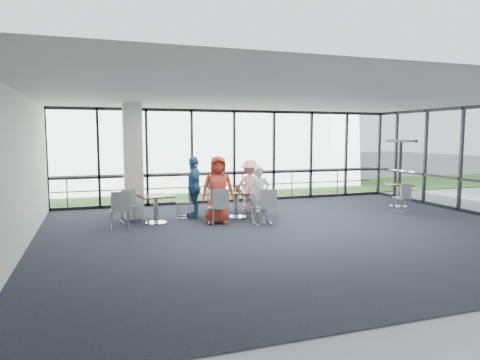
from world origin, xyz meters
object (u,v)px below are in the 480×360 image
object	(u,v)px
structural_column	(133,162)
side_table_left	(156,200)
side_table_right	(399,188)
chair_main_nr	(264,207)
chair_spare_r	(402,198)
chair_main_fr	(252,198)
chair_main_nl	(216,207)
chair_main_fl	(217,197)
chair_spare_la	(120,210)
chair_spare_lb	(128,207)
diner_far_left	(218,187)
diner_near_right	(259,195)
chair_main_end	(185,202)
diner_end	(194,187)
diner_near_left	(218,190)
main_table	(237,196)
diner_far_right	(250,186)

from	to	relation	value
structural_column	side_table_left	bearing A→B (deg)	-61.52
side_table_right	chair_main_nr	distance (m)	5.34
side_table_right	chair_spare_r	xyz separation A→B (m)	(-0.49, -0.76, -0.19)
side_table_left	chair_main_fr	xyz separation A→B (m)	(3.04, 0.85, -0.22)
chair_main_nl	chair_main_fl	distance (m)	2.00
chair_spare_la	chair_spare_lb	bearing A→B (deg)	74.25
diner_far_left	diner_near_right	bearing A→B (deg)	118.96
chair_main_nl	chair_spare_la	size ratio (longest dim) A/B	1.00
chair_main_end	side_table_right	bearing A→B (deg)	108.24
diner_near_right	diner_far_left	bearing A→B (deg)	120.74
structural_column	diner_end	xyz separation A→B (m)	(1.62, -0.42, -0.73)
chair_spare_lb	chair_spare_r	world-z (taller)	chair_spare_r
structural_column	diner_near_left	bearing A→B (deg)	-33.86
structural_column	chair_main_end	world-z (taller)	structural_column
diner_near_right	chair_main_nl	bearing A→B (deg)	-175.52
diner_far_left	chair_main_end	world-z (taller)	diner_far_left
side_table_left	chair_spare_r	bearing A→B (deg)	-4.92
side_table_right	chair_spare_la	distance (m)	8.83
side_table_left	diner_near_right	xyz separation A→B (m)	(2.61, -0.83, 0.13)
main_table	diner_far_right	xyz separation A→B (m)	(0.66, 0.69, 0.17)
diner_end	chair_spare_lb	size ratio (longest dim) A/B	2.11
diner_far_left	chair_main_fl	world-z (taller)	diner_far_left
diner_near_left	chair_spare_la	size ratio (longest dim) A/B	1.93
side_table_left	chair_main_nr	size ratio (longest dim) A/B	1.07
diner_end	chair_main_nr	world-z (taller)	diner_end
side_table_left	chair_spare_r	world-z (taller)	chair_spare_r
diner_far_left	chair_spare_r	xyz separation A→B (m)	(5.41, -1.60, -0.35)
chair_main_fl	chair_main_end	distance (m)	1.34
structural_column	diner_near_right	distance (m)	3.64
chair_main_fl	diner_end	bearing A→B (deg)	51.50
diner_end	chair_spare_r	distance (m)	6.35
side_table_right	chair_spare_lb	world-z (taller)	chair_spare_lb
diner_far_left	chair_spare_lb	world-z (taller)	diner_far_left
diner_end	chair_main_nl	xyz separation A→B (m)	(0.33, -1.17, -0.41)
diner_near_left	chair_spare_r	xyz separation A→B (m)	(5.81, -0.15, -0.47)
structural_column	chair_spare_r	distance (m)	8.10
chair_spare_r	diner_near_left	bearing A→B (deg)	170.76
chair_main_fl	chair_main_end	world-z (taller)	chair_main_fl
chair_main_fl	chair_spare_lb	xyz separation A→B (m)	(-2.71, -0.77, -0.04)
chair_main_fr	side_table_right	bearing A→B (deg)	-177.80
main_table	chair_main_nl	size ratio (longest dim) A/B	2.28
chair_main_fr	chair_main_end	distance (m)	2.18
main_table	diner_end	world-z (taller)	diner_end
main_table	chair_spare_lb	distance (m)	3.00
diner_near_right	chair_spare_r	xyz separation A→B (m)	(4.77, 0.20, -0.33)
chair_main_fl	chair_main_end	size ratio (longest dim) A/B	1.01
chair_main_fl	chair_spare_lb	size ratio (longest dim) A/B	1.11
main_table	chair_main_fl	distance (m)	1.17
chair_spare_la	chair_spare_r	world-z (taller)	chair_spare_la
side_table_left	side_table_right	size ratio (longest dim) A/B	1.01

